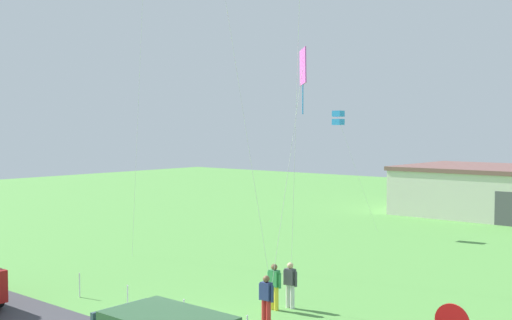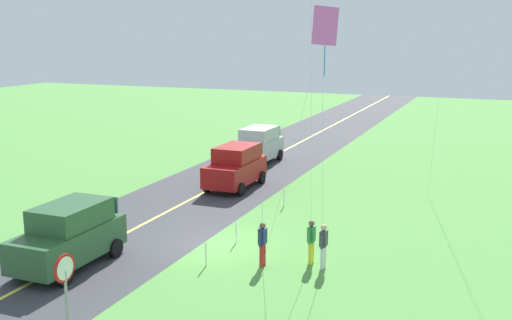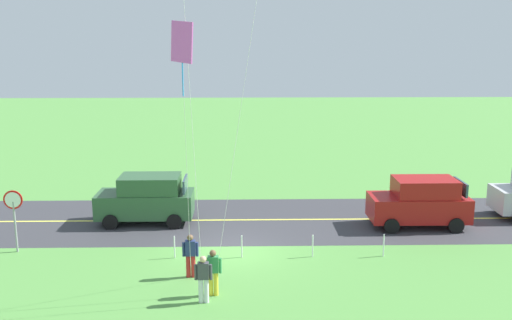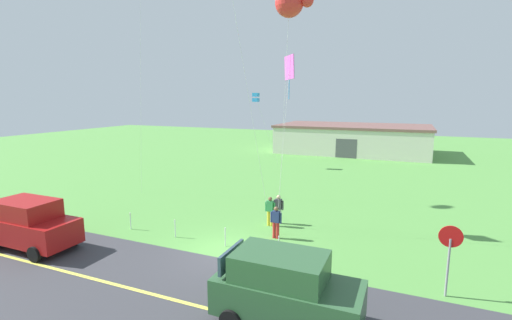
{
  "view_description": "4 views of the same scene",
  "coord_description": "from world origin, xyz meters",
  "px_view_note": "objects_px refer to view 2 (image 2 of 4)",
  "views": [
    {
      "loc": [
        13.98,
        -12.86,
        6.24
      ],
      "look_at": [
        -0.1,
        3.84,
        5.16
      ],
      "focal_mm": 44.64,
      "sensor_mm": 36.0,
      "label": 1
    },
    {
      "loc": [
        20.56,
        10.09,
        8.13
      ],
      "look_at": [
        -1.02,
        1.29,
        3.27
      ],
      "focal_mm": 43.12,
      "sensor_mm": 36.0,
      "label": 2
    },
    {
      "loc": [
        -0.49,
        21.96,
        8.47
      ],
      "look_at": [
        -0.94,
        1.74,
        4.13
      ],
      "focal_mm": 40.36,
      "sensor_mm": 36.0,
      "label": 3
    },
    {
      "loc": [
        7.08,
        -13.23,
        6.76
      ],
      "look_at": [
        -0.02,
        3.45,
        3.65
      ],
      "focal_mm": 25.19,
      "sensor_mm": 36.0,
      "label": 4
    }
  ],
  "objects_px": {
    "person_adult_near": "(323,245)",
    "person_adult_companion": "(311,240)",
    "car_suv_foreground": "(69,235)",
    "kite_yellow_high": "(324,31)",
    "car_parked_west_near": "(236,166)",
    "person_child_watcher": "(263,243)",
    "car_parked_west_far": "(258,145)",
    "stop_sign": "(65,282)"
  },
  "relations": [
    {
      "from": "kite_yellow_high",
      "to": "car_parked_west_far",
      "type": "bearing_deg",
      "value": -151.44
    },
    {
      "from": "person_adult_companion",
      "to": "person_child_watcher",
      "type": "bearing_deg",
      "value": -140.49
    },
    {
      "from": "car_suv_foreground",
      "to": "person_adult_companion",
      "type": "relative_size",
      "value": 2.75
    },
    {
      "from": "stop_sign",
      "to": "car_suv_foreground",
      "type": "bearing_deg",
      "value": -141.69
    },
    {
      "from": "person_adult_companion",
      "to": "car_parked_west_far",
      "type": "bearing_deg",
      "value": 127.55
    },
    {
      "from": "car_parked_west_near",
      "to": "person_adult_near",
      "type": "relative_size",
      "value": 2.75
    },
    {
      "from": "kite_yellow_high",
      "to": "person_adult_near",
      "type": "bearing_deg",
      "value": -179.97
    },
    {
      "from": "car_suv_foreground",
      "to": "car_parked_west_near",
      "type": "bearing_deg",
      "value": 176.18
    },
    {
      "from": "car_suv_foreground",
      "to": "stop_sign",
      "type": "bearing_deg",
      "value": 38.31
    },
    {
      "from": "car_parked_west_near",
      "to": "car_parked_west_far",
      "type": "xyz_separation_m",
      "value": [
        -6.26,
        -1.23,
        0.0
      ]
    },
    {
      "from": "person_adult_near",
      "to": "car_suv_foreground",
      "type": "bearing_deg",
      "value": 172.79
    },
    {
      "from": "car_parked_west_near",
      "to": "person_child_watcher",
      "type": "relative_size",
      "value": 2.75
    },
    {
      "from": "car_parked_west_near",
      "to": "kite_yellow_high",
      "type": "height_order",
      "value": "kite_yellow_high"
    },
    {
      "from": "kite_yellow_high",
      "to": "car_suv_foreground",
      "type": "bearing_deg",
      "value": -72.2
    },
    {
      "from": "stop_sign",
      "to": "person_adult_companion",
      "type": "distance_m",
      "value": 9.14
    },
    {
      "from": "car_parked_west_far",
      "to": "car_suv_foreground",
      "type": "bearing_deg",
      "value": 1.22
    },
    {
      "from": "car_parked_west_near",
      "to": "person_child_watcher",
      "type": "height_order",
      "value": "car_parked_west_near"
    },
    {
      "from": "car_parked_west_far",
      "to": "person_adult_near",
      "type": "relative_size",
      "value": 2.75
    },
    {
      "from": "car_suv_foreground",
      "to": "car_parked_west_near",
      "type": "distance_m",
      "value": 12.51
    },
    {
      "from": "kite_yellow_high",
      "to": "person_adult_companion",
      "type": "bearing_deg",
      "value": -145.69
    },
    {
      "from": "car_parked_west_far",
      "to": "stop_sign",
      "type": "distance_m",
      "value": 23.74
    },
    {
      "from": "car_parked_west_near",
      "to": "kite_yellow_high",
      "type": "distance_m",
      "value": 14.21
    },
    {
      "from": "car_suv_foreground",
      "to": "stop_sign",
      "type": "xyz_separation_m",
      "value": [
        4.63,
        3.66,
        0.65
      ]
    },
    {
      "from": "person_child_watcher",
      "to": "kite_yellow_high",
      "type": "xyz_separation_m",
      "value": [
        -0.11,
        2.05,
        7.3
      ]
    },
    {
      "from": "car_parked_west_near",
      "to": "car_parked_west_far",
      "type": "relative_size",
      "value": 1.0
    },
    {
      "from": "stop_sign",
      "to": "person_adult_companion",
      "type": "height_order",
      "value": "stop_sign"
    },
    {
      "from": "stop_sign",
      "to": "person_child_watcher",
      "type": "distance_m",
      "value": 7.73
    },
    {
      "from": "car_suv_foreground",
      "to": "car_parked_west_far",
      "type": "bearing_deg",
      "value": -178.78
    },
    {
      "from": "person_adult_near",
      "to": "person_child_watcher",
      "type": "distance_m",
      "value": 2.14
    },
    {
      "from": "stop_sign",
      "to": "person_adult_near",
      "type": "xyz_separation_m",
      "value": [
        -7.8,
        4.68,
        -0.94
      ]
    },
    {
      "from": "stop_sign",
      "to": "person_child_watcher",
      "type": "height_order",
      "value": "stop_sign"
    },
    {
      "from": "car_suv_foreground",
      "to": "person_child_watcher",
      "type": "height_order",
      "value": "car_suv_foreground"
    },
    {
      "from": "person_adult_near",
      "to": "person_adult_companion",
      "type": "distance_m",
      "value": 0.6
    },
    {
      "from": "car_suv_foreground",
      "to": "person_adult_near",
      "type": "relative_size",
      "value": 2.75
    },
    {
      "from": "car_suv_foreground",
      "to": "kite_yellow_high",
      "type": "xyz_separation_m",
      "value": [
        -2.68,
        8.34,
        7.02
      ]
    },
    {
      "from": "kite_yellow_high",
      "to": "stop_sign",
      "type": "bearing_deg",
      "value": -32.65
    },
    {
      "from": "person_adult_companion",
      "to": "car_suv_foreground",
      "type": "bearing_deg",
      "value": -146.83
    },
    {
      "from": "car_suv_foreground",
      "to": "person_child_watcher",
      "type": "relative_size",
      "value": 2.75
    },
    {
      "from": "person_child_watcher",
      "to": "person_adult_near",
      "type": "bearing_deg",
      "value": -123.02
    },
    {
      "from": "person_adult_companion",
      "to": "kite_yellow_high",
      "type": "distance_m",
      "value": 7.37
    },
    {
      "from": "stop_sign",
      "to": "person_child_watcher",
      "type": "relative_size",
      "value": 1.6
    },
    {
      "from": "car_parked_west_near",
      "to": "car_suv_foreground",
      "type": "bearing_deg",
      "value": -3.82
    }
  ]
}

